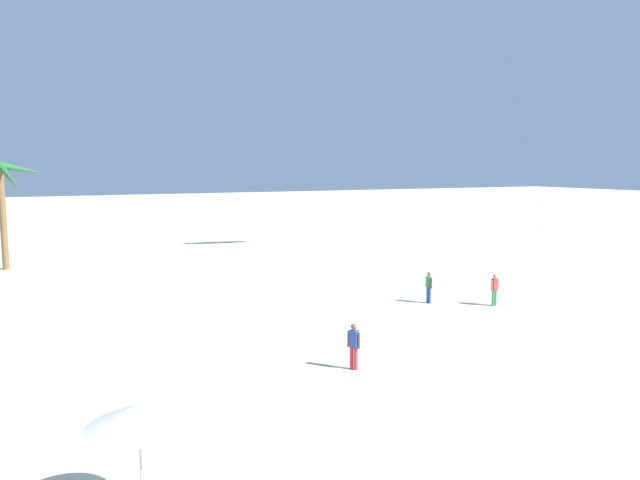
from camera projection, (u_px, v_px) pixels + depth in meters
name	position (u px, v px, depth m)	size (l,w,h in m)	color
palm_tree_4	(2.00, 184.00, 41.15)	(5.07, 4.77, 7.36)	brown
person_foreground_walker	(354.00, 344.00, 21.23)	(0.33, 0.45, 1.64)	red
person_near_right	(429.00, 286.00, 31.51)	(0.21, 0.51, 1.63)	#284CA3
person_mid_field	(495.00, 288.00, 30.89)	(0.51, 0.21, 1.65)	#338E56
beach_umbrella	(139.00, 415.00, 12.01)	(2.10, 2.10, 2.44)	beige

